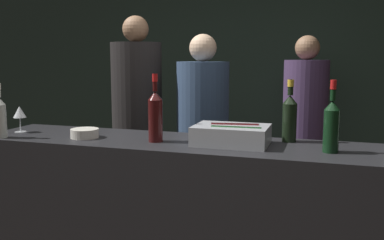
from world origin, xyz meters
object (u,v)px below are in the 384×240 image
at_px(ice_bin_with_bottles, 232,134).
at_px(wine_glass, 20,113).
at_px(bowl_white, 85,133).
at_px(white_wine_bottle, 0,115).
at_px(person_grey_polo, 137,118).
at_px(person_in_hoodie, 304,124).
at_px(person_blond_tee, 203,133).
at_px(candle_votive, 201,133).
at_px(champagne_bottle, 290,116).
at_px(red_wine_bottle_tall, 155,115).
at_px(red_wine_bottle_burgundy, 332,124).

distance_m(ice_bin_with_bottles, wine_glass, 1.36).
xyz_separation_m(bowl_white, white_wine_bottle, (-0.47, -0.15, 0.10)).
xyz_separation_m(wine_glass, person_grey_polo, (0.36, 0.97, -0.15)).
bearing_deg(bowl_white, person_in_hoodie, 55.24).
bearing_deg(ice_bin_with_bottles, bowl_white, -175.40).
distance_m(bowl_white, white_wine_bottle, 0.51).
bearing_deg(person_in_hoodie, person_blond_tee, 94.52).
xyz_separation_m(wine_glass, person_blond_tee, (0.92, 0.97, -0.24)).
distance_m(candle_votive, person_blond_tee, 0.83).
bearing_deg(white_wine_bottle, champagne_bottle, 13.46).
xyz_separation_m(white_wine_bottle, person_in_hoodie, (1.64, 1.83, -0.24)).
bearing_deg(ice_bin_with_bottles, person_blond_tee, 114.93).
bearing_deg(person_in_hoodie, wine_glass, 97.12).
distance_m(red_wine_bottle_tall, person_blond_tee, 1.03).
xyz_separation_m(ice_bin_with_bottles, bowl_white, (-0.87, -0.07, -0.03)).
relative_size(bowl_white, champagne_bottle, 0.47).
distance_m(champagne_bottle, person_blond_tee, 1.09).
relative_size(candle_votive, white_wine_bottle, 0.20).
xyz_separation_m(candle_votive, red_wine_bottle_burgundy, (0.73, -0.19, 0.11)).
relative_size(white_wine_bottle, red_wine_bottle_tall, 0.84).
bearing_deg(white_wine_bottle, candle_votive, 18.23).
bearing_deg(candle_votive, champagne_bottle, 2.36).
distance_m(white_wine_bottle, person_grey_polo, 1.21).
relative_size(bowl_white, red_wine_bottle_tall, 0.43).
xyz_separation_m(candle_votive, person_blond_tee, (-0.22, 0.79, -0.15)).
xyz_separation_m(ice_bin_with_bottles, wine_glass, (-1.35, -0.03, 0.07)).
bearing_deg(champagne_bottle, red_wine_bottle_burgundy, -43.95).
relative_size(person_blond_tee, person_grey_polo, 0.92).
distance_m(champagne_bottle, red_wine_bottle_tall, 0.75).
bearing_deg(ice_bin_with_bottles, red_wine_bottle_tall, -173.03).
bearing_deg(bowl_white, wine_glass, 175.05).
height_order(white_wine_bottle, person_blond_tee, person_blond_tee).
bearing_deg(candle_votive, white_wine_bottle, -161.77).
height_order(person_in_hoodie, person_blond_tee, person_in_hoodie).
xyz_separation_m(red_wine_bottle_burgundy, person_in_hoodie, (-0.21, 1.65, -0.25)).
height_order(ice_bin_with_bottles, champagne_bottle, champagne_bottle).
xyz_separation_m(red_wine_bottle_burgundy, white_wine_bottle, (-1.85, -0.18, -0.01)).
xyz_separation_m(bowl_white, person_blond_tee, (0.43, 1.01, -0.15)).
distance_m(wine_glass, candle_votive, 1.15).
relative_size(ice_bin_with_bottles, wine_glass, 2.41).
bearing_deg(red_wine_bottle_burgundy, ice_bin_with_bottles, 175.62).
xyz_separation_m(white_wine_bottle, person_blond_tee, (0.90, 1.16, -0.25)).
relative_size(candle_votive, person_grey_polo, 0.04).
distance_m(candle_votive, red_wine_bottle_burgundy, 0.76).
height_order(wine_glass, person_grey_polo, person_grey_polo).
relative_size(ice_bin_with_bottles, person_in_hoodie, 0.23).
height_order(red_wine_bottle_burgundy, red_wine_bottle_tall, red_wine_bottle_tall).
bearing_deg(person_in_hoodie, champagne_bottle, 141.77).
bearing_deg(bowl_white, person_grey_polo, 97.35).
bearing_deg(red_wine_bottle_burgundy, bowl_white, -178.72).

